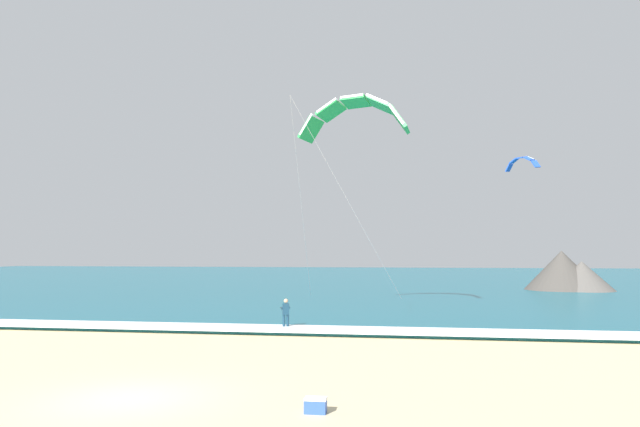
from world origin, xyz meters
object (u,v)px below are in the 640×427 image
surfboard (286,330)px  kite_primary (354,113)px  kitesurfer (286,313)px  kite_distant (522,162)px  cooler_box (316,405)px

surfboard → kite_primary: bearing=71.4°
surfboard → kitesurfer: 0.91m
surfboard → kite_primary: 16.28m
surfboard → kite_primary: size_ratio=0.11×
kitesurfer → kite_primary: kite_primary is taller
kite_distant → kitesurfer: bearing=-116.0°
kitesurfer → cooler_box: 15.92m
surfboard → cooler_box: size_ratio=2.53×
surfboard → cooler_box: cooler_box is taller
kite_distant → cooler_box: size_ratio=6.67×
kitesurfer → surfboard: bearing=-73.2°
surfboard → cooler_box: bearing=-75.0°
kite_distant → surfboard: bearing=-116.0°
kitesurfer → kite_distant: bearing=64.0°
cooler_box → kite_primary: bearing=92.9°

